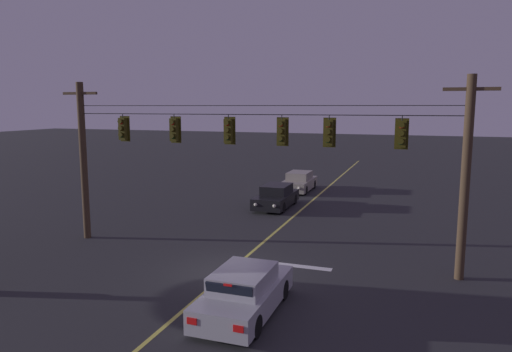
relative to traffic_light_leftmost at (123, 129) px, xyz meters
The scene contains 13 objects.
ground_plane 8.07m from the traffic_light_leftmost, 20.45° to the right, with size 180.00×180.00×0.00m, color #28282B.
lane_centre_stripe 9.83m from the traffic_light_leftmost, 45.88° to the left, with size 0.14×60.00×0.01m, color #D1C64C.
stop_bar_paint 9.30m from the traffic_light_leftmost, ahead, with size 3.40×0.36×0.01m, color silver.
signal_span_assembly 6.00m from the traffic_light_leftmost, ahead, with size 17.90×0.32×7.19m.
traffic_light_leftmost is the anchor object (origin of this frame).
traffic_light_left_inner 2.54m from the traffic_light_leftmost, ahead, with size 0.48×0.41×1.22m.
traffic_light_centre 5.01m from the traffic_light_leftmost, ahead, with size 0.48×0.41×1.22m.
traffic_light_right_inner 7.24m from the traffic_light_leftmost, ahead, with size 0.48×0.41×1.22m.
traffic_light_rightmost 9.09m from the traffic_light_leftmost, ahead, with size 0.48×0.41×1.22m.
traffic_light_far_right 11.70m from the traffic_light_leftmost, ahead, with size 0.48×0.41×1.22m.
car_waiting_near_lane 10.26m from the traffic_light_leftmost, 34.04° to the right, with size 1.80×4.33×1.39m.
car_oncoming_lead 11.18m from the traffic_light_leftmost, 65.70° to the left, with size 1.80×4.42×1.39m.
car_oncoming_trailing 16.50m from the traffic_light_leftmost, 74.93° to the left, with size 1.80×4.42×1.39m.
Camera 1 is at (6.54, -15.38, 6.11)m, focal length 32.98 mm.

